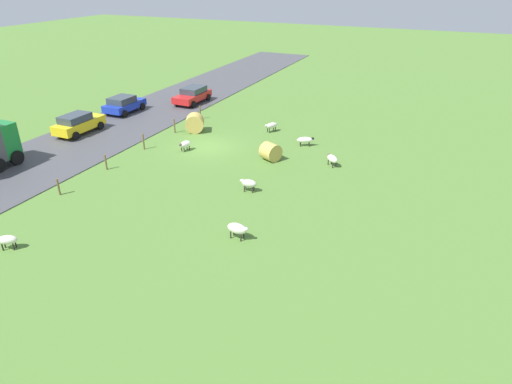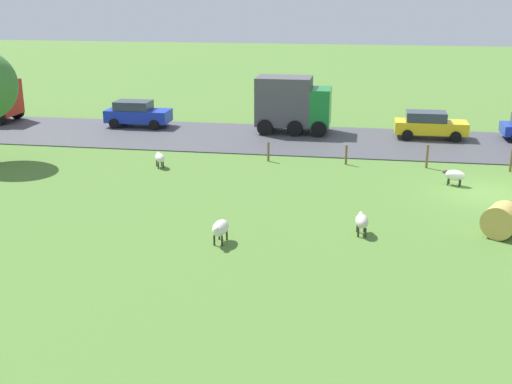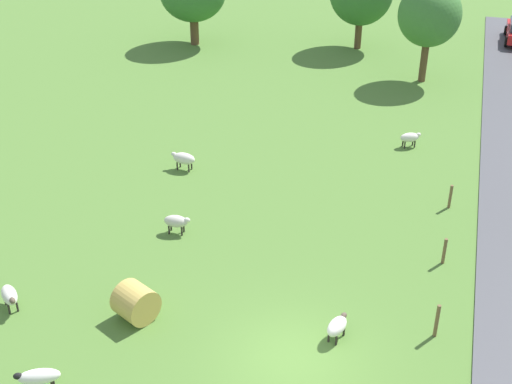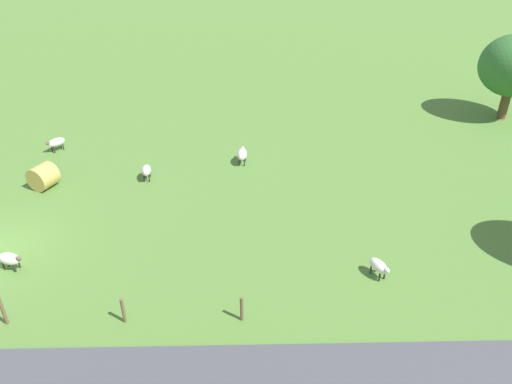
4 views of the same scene
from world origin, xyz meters
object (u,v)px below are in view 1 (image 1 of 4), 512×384
Objects in this scene: sheep_1 at (7,240)px; sheep_4 at (271,126)px; sheep_3 at (185,144)px; hay_bale_0 at (271,152)px; hay_bale_1 at (195,123)px; sheep_0 at (305,140)px; car_5 at (193,95)px; sheep_5 at (249,183)px; sheep_2 at (237,229)px; car_1 at (124,104)px; car_0 at (78,123)px; sheep_6 at (332,159)px.

sheep_1 is 0.84× the size of sheep_4.
sheep_4 is at bearing -122.54° from sheep_3.
hay_bale_0 reaches higher than sheep_1.
hay_bale_1 is (1.55, -3.93, 0.25)m from sheep_3.
sheep_1 is (8.41, 18.80, 0.03)m from sheep_0.
hay_bale_0 is 8.45m from hay_bale_1.
car_5 reaches higher than sheep_3.
sheep_5 is (-7.79, -10.19, 0.02)m from sheep_1.
hay_bale_1 is 8.64m from car_5.
sheep_2 is 24.01m from car_1.
sheep_1 is 16.59m from car_0.
sheep_6 reaches higher than sheep_3.
sheep_6 is 0.87× the size of hay_bale_0.
sheep_1 is 26.10m from car_5.
sheep_1 reaches higher than sheep_3.
car_5 is at bearing -126.38° from car_1.
hay_bale_1 is at bearing -43.22° from sheep_5.
sheep_0 is at bearing -45.14° from sheep_6.
car_5 is at bearing -78.05° from sheep_1.
sheep_0 is at bearing -109.80° from hay_bale_0.
sheep_0 is at bearing -94.14° from sheep_5.
sheep_3 is 6.40m from hay_bale_0.
hay_bale_0 is at bearing -76.66° from sheep_2.
hay_bale_1 is at bearing -152.40° from car_0.
hay_bale_1 reaches higher than sheep_0.
sheep_4 is (3.53, -1.94, 0.05)m from sheep_0.
sheep_5 is 17.14m from car_0.
hay_bale_0 is (4.15, 0.74, 0.09)m from sheep_6.
sheep_3 is at bearing 118.82° from car_5.
sheep_4 is 1.18× the size of sheep_5.
sheep_2 is 25.14m from car_5.
hay_bale_0 is at bearing 163.39° from car_1.
sheep_5 is at bearing 85.86° from sheep_0.
car_0 is (16.71, -3.79, 0.37)m from sheep_5.
sheep_1 is 0.86× the size of hay_bale_0.
sheep_3 is at bearing -93.08° from sheep_1.
sheep_1 is 0.25× the size of car_0.
sheep_5 is at bearing 167.23° from car_0.
sheep_0 is 1.05× the size of hay_bale_0.
sheep_1 is 0.98× the size of sheep_6.
sheep_6 is 20.29m from car_0.
car_1 reaches higher than sheep_2.
sheep_6 is at bearing -169.86° from hay_bale_0.
sheep_3 is at bearing -30.40° from sheep_5.
car_1 is at bearing -11.44° from sheep_6.
sheep_0 is 1.19× the size of sheep_3.
car_5 is (-3.52, -11.55, -0.05)m from car_0.
sheep_4 is 1.02× the size of hay_bale_0.
sheep_0 is 1.21× the size of sheep_6.
sheep_3 is at bearing 30.47° from sheep_0.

